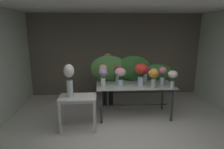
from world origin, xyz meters
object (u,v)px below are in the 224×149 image
(vase_white_roses_tall, at_px, (69,79))
(vase_sunset_roses, at_px, (153,76))
(florist, at_px, (108,74))
(vase_crimson_peonies, at_px, (117,73))
(display_table_glass, at_px, (135,89))
(vase_lilac_freesia, at_px, (103,76))
(vase_ivory_lilies, at_px, (173,76))
(vase_magenta_anemones, at_px, (145,72))
(vase_blush_hydrangea, at_px, (120,74))
(vase_scarlet_ranunculus, at_px, (141,71))
(side_table_white, at_px, (78,101))
(vase_rosy_tulips, at_px, (162,74))
(vase_peach_snapdragons, at_px, (103,71))

(vase_white_roses_tall, bearing_deg, vase_sunset_roses, 7.06)
(florist, distance_m, vase_crimson_peonies, 0.59)
(florist, bearing_deg, display_table_glass, -47.26)
(vase_lilac_freesia, distance_m, vase_sunset_roses, 1.17)
(vase_ivory_lilies, bearing_deg, vase_magenta_anemones, 136.71)
(florist, bearing_deg, vase_crimson_peonies, -66.62)
(florist, bearing_deg, vase_ivory_lilies, -35.58)
(vase_blush_hydrangea, relative_size, vase_scarlet_ranunculus, 0.81)
(side_table_white, xyz_separation_m, vase_rosy_tulips, (1.98, 0.45, 0.46))
(vase_rosy_tulips, height_order, vase_ivory_lilies, vase_rosy_tulips)
(vase_ivory_lilies, bearing_deg, display_table_glass, 157.01)
(vase_rosy_tulips, bearing_deg, vase_blush_hydrangea, 178.65)
(vase_sunset_roses, xyz_separation_m, vase_crimson_peonies, (-0.78, 0.51, -0.05))
(vase_rosy_tulips, relative_size, vase_peach_snapdragons, 0.94)
(vase_magenta_anemones, bearing_deg, vase_sunset_roses, -81.91)
(display_table_glass, relative_size, side_table_white, 2.36)
(display_table_glass, xyz_separation_m, vase_magenta_anemones, (0.29, 0.15, 0.40))
(florist, xyz_separation_m, vase_crimson_peonies, (0.23, -0.53, 0.14))
(vase_magenta_anemones, distance_m, vase_crimson_peonies, 0.71)
(vase_sunset_roses, height_order, vase_crimson_peonies, vase_sunset_roses)
(vase_blush_hydrangea, height_order, vase_white_roses_tall, vase_white_roses_tall)
(side_table_white, bearing_deg, florist, 61.21)
(display_table_glass, relative_size, vase_ivory_lilies, 4.62)
(side_table_white, xyz_separation_m, florist, (0.70, 1.27, 0.30))
(vase_blush_hydrangea, distance_m, vase_rosy_tulips, 1.01)
(display_table_glass, distance_m, vase_scarlet_ranunculus, 0.52)
(vase_magenta_anemones, bearing_deg, vase_peach_snapdragons, 179.73)
(vase_rosy_tulips, distance_m, vase_ivory_lilies, 0.28)
(vase_lilac_freesia, xyz_separation_m, vase_white_roses_tall, (-0.72, -0.46, 0.06))
(florist, bearing_deg, vase_sunset_roses, -46.05)
(side_table_white, relative_size, vase_crimson_peonies, 1.87)
(vase_sunset_roses, distance_m, vase_peach_snapdragons, 1.25)
(vase_lilac_freesia, relative_size, vase_white_roses_tall, 0.61)
(side_table_white, bearing_deg, vase_sunset_roses, 7.71)
(vase_rosy_tulips, height_order, vase_white_roses_tall, vase_white_roses_tall)
(vase_scarlet_ranunculus, height_order, vase_magenta_anemones, vase_scarlet_ranunculus)
(vase_sunset_roses, bearing_deg, vase_magenta_anemones, 98.09)
(florist, xyz_separation_m, vase_lilac_freesia, (-0.14, -0.82, 0.14))
(display_table_glass, xyz_separation_m, vase_peach_snapdragons, (-0.78, 0.15, 0.43))
(vase_sunset_roses, xyz_separation_m, vase_peach_snapdragons, (-1.14, 0.50, 0.01))
(vase_white_roses_tall, bearing_deg, side_table_white, 0.01)
(vase_ivory_lilies, height_order, vase_white_roses_tall, vase_white_roses_tall)
(vase_scarlet_ranunculus, bearing_deg, side_table_white, -163.12)
(vase_blush_hydrangea, height_order, vase_crimson_peonies, vase_blush_hydrangea)
(display_table_glass, height_order, side_table_white, display_table_glass)
(side_table_white, distance_m, vase_lilac_freesia, 0.85)
(vase_scarlet_ranunculus, distance_m, vase_rosy_tulips, 0.53)
(vase_sunset_roses, bearing_deg, vase_lilac_freesia, 168.87)
(vase_scarlet_ranunculus, distance_m, vase_sunset_roses, 0.33)
(vase_scarlet_ranunculus, relative_size, vase_white_roses_tall, 0.76)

